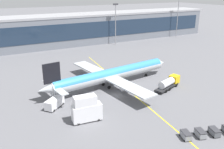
{
  "coord_description": "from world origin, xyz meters",
  "views": [
    {
      "loc": [
        -31.8,
        -55.58,
        29.04
      ],
      "look_at": [
        1.2,
        5.27,
        4.5
      ],
      "focal_mm": 39.37,
      "sensor_mm": 36.0,
      "label": 1
    }
  ],
  "objects_px": {
    "baggage_cart_0": "(186,135)",
    "fuel_tanker": "(169,83)",
    "baggage_cart_1": "(200,133)",
    "baggage_cart_2": "(214,132)",
    "catering_lift": "(86,109)",
    "main_airliner": "(112,75)",
    "lavatory_truck": "(55,102)"
  },
  "relations": [
    {
      "from": "baggage_cart_0",
      "to": "fuel_tanker",
      "type": "bearing_deg",
      "value": 56.55
    },
    {
      "from": "baggage_cart_1",
      "to": "baggage_cart_2",
      "type": "relative_size",
      "value": 1.0
    },
    {
      "from": "baggage_cart_2",
      "to": "baggage_cart_1",
      "type": "bearing_deg",
      "value": 162.62
    },
    {
      "from": "fuel_tanker",
      "to": "catering_lift",
      "type": "distance_m",
      "value": 30.38
    },
    {
      "from": "main_airliner",
      "to": "baggage_cart_0",
      "type": "bearing_deg",
      "value": -90.49
    },
    {
      "from": "fuel_tanker",
      "to": "baggage_cart_1",
      "type": "xyz_separation_m",
      "value": [
        -11.67,
        -23.25,
        -0.96
      ]
    },
    {
      "from": "fuel_tanker",
      "to": "baggage_cart_0",
      "type": "distance_m",
      "value": 26.74
    },
    {
      "from": "baggage_cart_0",
      "to": "baggage_cart_1",
      "type": "bearing_deg",
      "value": -17.38
    },
    {
      "from": "main_airliner",
      "to": "catering_lift",
      "type": "xyz_separation_m",
      "value": [
        -15.26,
        -16.23,
        -0.65
      ]
    },
    {
      "from": "main_airliner",
      "to": "baggage_cart_1",
      "type": "distance_m",
      "value": 33.52
    },
    {
      "from": "fuel_tanker",
      "to": "baggage_cart_1",
      "type": "distance_m",
      "value": 26.03
    },
    {
      "from": "fuel_tanker",
      "to": "lavatory_truck",
      "type": "height_order",
      "value": "fuel_tanker"
    },
    {
      "from": "baggage_cart_0",
      "to": "baggage_cart_2",
      "type": "relative_size",
      "value": 1.0
    },
    {
      "from": "main_airliner",
      "to": "fuel_tanker",
      "type": "height_order",
      "value": "main_airliner"
    },
    {
      "from": "catering_lift",
      "to": "baggage_cart_1",
      "type": "xyz_separation_m",
      "value": [
        18.04,
        -17.04,
        -2.28
      ]
    },
    {
      "from": "catering_lift",
      "to": "baggage_cart_1",
      "type": "height_order",
      "value": "catering_lift"
    },
    {
      "from": "lavatory_truck",
      "to": "baggage_cart_1",
      "type": "distance_m",
      "value": 35.35
    },
    {
      "from": "catering_lift",
      "to": "baggage_cart_2",
      "type": "height_order",
      "value": "catering_lift"
    },
    {
      "from": "fuel_tanker",
      "to": "lavatory_truck",
      "type": "xyz_separation_m",
      "value": [
        -34.19,
        4.0,
        -0.32
      ]
    },
    {
      "from": "fuel_tanker",
      "to": "catering_lift",
      "type": "height_order",
      "value": "catering_lift"
    },
    {
      "from": "baggage_cart_2",
      "to": "baggage_cart_0",
      "type": "bearing_deg",
      "value": 162.62
    },
    {
      "from": "baggage_cart_1",
      "to": "catering_lift",
      "type": "bearing_deg",
      "value": 136.62
    },
    {
      "from": "main_airliner",
      "to": "baggage_cart_1",
      "type": "relative_size",
      "value": 15.61
    },
    {
      "from": "catering_lift",
      "to": "baggage_cart_1",
      "type": "relative_size",
      "value": 2.35
    },
    {
      "from": "lavatory_truck",
      "to": "baggage_cart_0",
      "type": "distance_m",
      "value": 32.72
    },
    {
      "from": "catering_lift",
      "to": "baggage_cart_2",
      "type": "relative_size",
      "value": 2.35
    },
    {
      "from": "fuel_tanker",
      "to": "lavatory_truck",
      "type": "distance_m",
      "value": 34.42
    },
    {
      "from": "catering_lift",
      "to": "baggage_cart_0",
      "type": "height_order",
      "value": "catering_lift"
    },
    {
      "from": "main_airliner",
      "to": "fuel_tanker",
      "type": "distance_m",
      "value": 17.7
    },
    {
      "from": "lavatory_truck",
      "to": "catering_lift",
      "type": "bearing_deg",
      "value": -66.31
    },
    {
      "from": "lavatory_truck",
      "to": "baggage_cart_2",
      "type": "relative_size",
      "value": 1.98
    },
    {
      "from": "fuel_tanker",
      "to": "catering_lift",
      "type": "relative_size",
      "value": 1.57
    }
  ]
}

